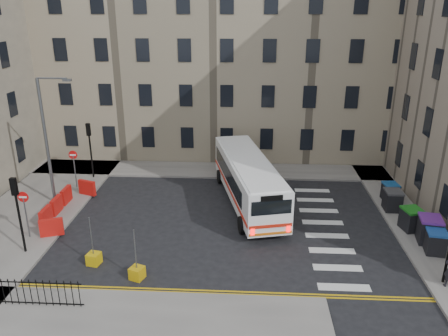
# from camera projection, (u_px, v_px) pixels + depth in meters

# --- Properties ---
(ground) EXTENTS (120.00, 120.00, 0.00)m
(ground) POSITION_uv_depth(u_px,v_px,m) (256.00, 224.00, 25.86)
(ground) COLOR black
(ground) RESTS_ON ground
(pavement_north) EXTENTS (36.00, 3.20, 0.15)m
(pavement_north) POSITION_uv_depth(u_px,v_px,m) (178.00, 169.00, 34.20)
(pavement_north) COLOR slate
(pavement_north) RESTS_ON ground
(pavement_east) EXTENTS (2.40, 26.00, 0.15)m
(pavement_east) POSITION_uv_depth(u_px,v_px,m) (390.00, 198.00, 29.09)
(pavement_east) COLOR slate
(pavement_east) RESTS_ON ground
(pavement_west) EXTENTS (6.00, 22.00, 0.15)m
(pavement_west) POSITION_uv_depth(u_px,v_px,m) (33.00, 209.00, 27.52)
(pavement_west) COLOR slate
(pavement_west) RESTS_ON ground
(terrace_north) EXTENTS (38.30, 10.80, 17.20)m
(terrace_north) POSITION_uv_depth(u_px,v_px,m) (175.00, 49.00, 37.71)
(terrace_north) COLOR gray
(terrace_north) RESTS_ON ground
(traffic_light_nw) EXTENTS (0.28, 0.22, 4.10)m
(traffic_light_nw) POSITION_uv_depth(u_px,v_px,m) (90.00, 142.00, 31.58)
(traffic_light_nw) COLOR black
(traffic_light_nw) RESTS_ON pavement_west
(traffic_light_sw) EXTENTS (0.28, 0.22, 4.10)m
(traffic_light_sw) POSITION_uv_depth(u_px,v_px,m) (17.00, 204.00, 21.76)
(traffic_light_sw) COLOR black
(traffic_light_sw) RESTS_ON pavement_west
(streetlamp) EXTENTS (0.50, 0.22, 8.14)m
(streetlamp) POSITION_uv_depth(u_px,v_px,m) (46.00, 140.00, 26.91)
(streetlamp) COLOR #595B5E
(streetlamp) RESTS_ON pavement_west
(no_entry_north) EXTENTS (0.60, 0.08, 3.00)m
(no_entry_north) POSITION_uv_depth(u_px,v_px,m) (74.00, 161.00, 30.01)
(no_entry_north) COLOR #595B5E
(no_entry_north) RESTS_ON pavement_west
(no_entry_south) EXTENTS (0.60, 0.08, 3.00)m
(no_entry_south) POSITION_uv_depth(u_px,v_px,m) (24.00, 205.00, 23.46)
(no_entry_south) COLOR #595B5E
(no_entry_south) RESTS_ON pavement_west
(roadworks_barriers) EXTENTS (1.66, 6.26, 1.00)m
(roadworks_barriers) POSITION_uv_depth(u_px,v_px,m) (62.00, 205.00, 26.73)
(roadworks_barriers) COLOR red
(roadworks_barriers) RESTS_ON pavement_west
(bus) EXTENTS (4.94, 11.18, 2.97)m
(bus) POSITION_uv_depth(u_px,v_px,m) (248.00, 178.00, 28.03)
(bus) COLOR white
(bus) RESTS_ON ground
(wheelie_bin_a) EXTENTS (1.14, 1.26, 1.22)m
(wheelie_bin_a) POSITION_uv_depth(u_px,v_px,m) (435.00, 242.00, 22.41)
(wheelie_bin_a) COLOR black
(wheelie_bin_a) RESTS_ON pavement_east
(wheelie_bin_b) EXTENTS (1.33, 1.47, 1.44)m
(wheelie_bin_b) POSITION_uv_depth(u_px,v_px,m) (429.00, 230.00, 23.39)
(wheelie_bin_b) COLOR black
(wheelie_bin_b) RESTS_ON pavement_east
(wheelie_bin_c) EXTENTS (1.24, 1.35, 1.28)m
(wheelie_bin_c) POSITION_uv_depth(u_px,v_px,m) (411.00, 219.00, 24.71)
(wheelie_bin_c) COLOR black
(wheelie_bin_c) RESTS_ON pavement_east
(wheelie_bin_d) EXTENTS (1.03, 1.18, 1.29)m
(wheelie_bin_d) POSITION_uv_depth(u_px,v_px,m) (393.00, 200.00, 27.09)
(wheelie_bin_d) COLOR black
(wheelie_bin_d) RESTS_ON pavement_east
(wheelie_bin_e) EXTENTS (1.02, 1.14, 1.15)m
(wheelie_bin_e) POSITION_uv_depth(u_px,v_px,m) (390.00, 192.00, 28.48)
(wheelie_bin_e) COLOR black
(wheelie_bin_e) RESTS_ON pavement_east
(bollard_yellow) EXTENTS (0.71, 0.71, 0.60)m
(bollard_yellow) POSITION_uv_depth(u_px,v_px,m) (94.00, 259.00, 21.75)
(bollard_yellow) COLOR gold
(bollard_yellow) RESTS_ON ground
(bollard_chevron) EXTENTS (0.77, 0.77, 0.60)m
(bollard_chevron) POSITION_uv_depth(u_px,v_px,m) (137.00, 273.00, 20.60)
(bollard_chevron) COLOR #C7990B
(bollard_chevron) RESTS_ON ground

